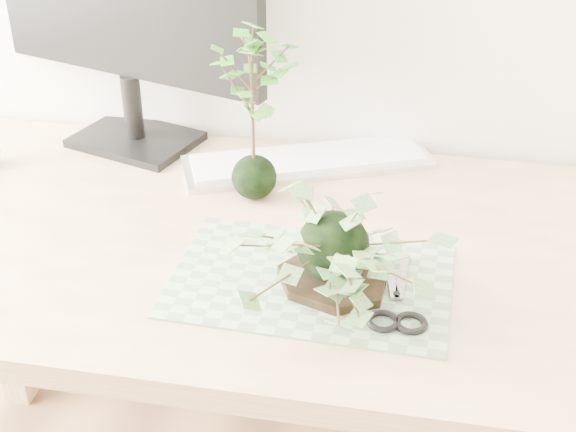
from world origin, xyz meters
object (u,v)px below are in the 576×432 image
object	(u,v)px
desk	(291,285)
ivy_kokedama	(334,217)
maple_kokedama	(252,73)
keyboard	(308,161)

from	to	relation	value
desk	ivy_kokedama	world-z (taller)	ivy_kokedama
desk	maple_kokedama	size ratio (longest dim) A/B	4.93
desk	ivy_kokedama	xyz separation A→B (m)	(0.08, -0.11, 0.21)
ivy_kokedama	maple_kokedama	distance (m)	0.31
desk	ivy_kokedama	size ratio (longest dim) A/B	4.40
ivy_kokedama	maple_kokedama	xyz separation A→B (m)	(-0.17, 0.24, 0.11)
desk	maple_kokedama	bearing A→B (deg)	124.86
maple_kokedama	keyboard	xyz separation A→B (m)	(0.07, 0.14, -0.22)
ivy_kokedama	keyboard	world-z (taller)	ivy_kokedama
maple_kokedama	ivy_kokedama	bearing A→B (deg)	-54.52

